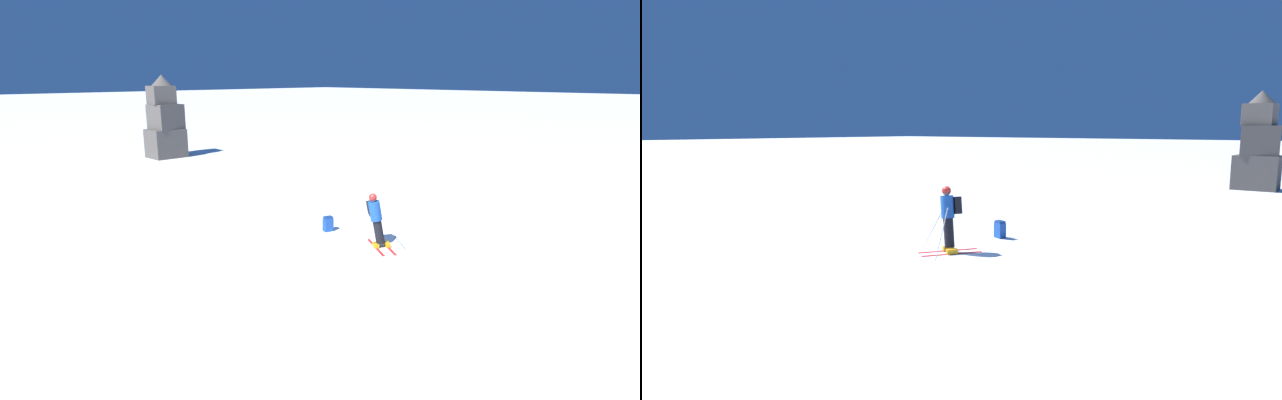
# 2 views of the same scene
# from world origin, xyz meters

# --- Properties ---
(ground_plane) EXTENTS (300.00, 300.00, 0.00)m
(ground_plane) POSITION_xyz_m (0.00, 0.00, 0.00)
(ground_plane) COLOR white
(skier) EXTENTS (1.47, 1.60, 1.70)m
(skier) POSITION_xyz_m (0.71, 0.13, 0.93)
(skier) COLOR red
(skier) RESTS_ON ground
(rock_pillar) EXTENTS (2.07, 1.82, 5.06)m
(rock_pillar) POSITION_xyz_m (4.63, 20.14, 2.12)
(rock_pillar) COLOR #4C4742
(rock_pillar) RESTS_ON ground
(spare_backpack) EXTENTS (0.35, 0.30, 0.50)m
(spare_backpack) POSITION_xyz_m (0.85, 2.24, 0.24)
(spare_backpack) COLOR #194293
(spare_backpack) RESTS_ON ground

